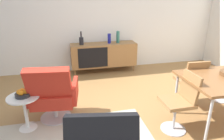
# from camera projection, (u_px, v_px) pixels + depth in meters

# --- Properties ---
(ground_plane) EXTENTS (8.32, 8.32, 0.00)m
(ground_plane) POSITION_uv_depth(u_px,v_px,m) (129.00, 124.00, 3.06)
(ground_plane) COLOR #9E7242
(wall_back) EXTENTS (6.80, 0.12, 2.80)m
(wall_back) POSITION_uv_depth(u_px,v_px,m) (98.00, 14.00, 4.94)
(wall_back) COLOR white
(wall_back) RESTS_ON ground_plane
(sideboard) EXTENTS (1.60, 0.45, 0.72)m
(sideboard) POSITION_uv_depth(u_px,v_px,m) (104.00, 55.00, 5.02)
(sideboard) COLOR olive
(sideboard) RESTS_ON ground_plane
(vase_cobalt) EXTENTS (0.08, 0.08, 0.29)m
(vase_cobalt) POSITION_uv_depth(u_px,v_px,m) (118.00, 37.00, 4.95)
(vase_cobalt) COLOR #337266
(vase_cobalt) RESTS_ON sideboard
(vase_sculptural_dark) EXTENTS (0.08, 0.08, 0.23)m
(vase_sculptural_dark) POSITION_uv_depth(u_px,v_px,m) (109.00, 38.00, 4.91)
(vase_sculptural_dark) COLOR navy
(vase_sculptural_dark) RESTS_ON sideboard
(vase_ceramic_small) EXTENTS (0.10, 0.10, 0.31)m
(vase_ceramic_small) POSITION_uv_depth(u_px,v_px,m) (81.00, 40.00, 4.77)
(vase_ceramic_small) COLOR black
(vase_ceramic_small) RESTS_ON sideboard
(dining_chair_near_window) EXTENTS (0.42, 0.40, 0.86)m
(dining_chair_near_window) POSITION_uv_depth(u_px,v_px,m) (181.00, 100.00, 2.79)
(dining_chair_near_window) COLOR #9E7042
(dining_chair_near_window) RESTS_ON ground_plane
(dining_chair_back_left) EXTENTS (0.42, 0.44, 0.86)m
(dining_chair_back_left) POSITION_uv_depth(u_px,v_px,m) (191.00, 81.00, 3.41)
(dining_chair_back_left) COLOR #9E7042
(dining_chair_back_left) RESTS_ON ground_plane
(lounge_chair_red) EXTENTS (0.78, 0.73, 0.95)m
(lounge_chair_red) POSITION_uv_depth(u_px,v_px,m) (52.00, 93.00, 3.00)
(lounge_chair_red) COLOR red
(lounge_chair_red) RESTS_ON ground_plane
(side_table_round) EXTENTS (0.44, 0.44, 0.52)m
(side_table_round) POSITION_uv_depth(u_px,v_px,m) (25.00, 109.00, 2.85)
(side_table_round) COLOR white
(side_table_round) RESTS_ON ground_plane
(fruit_bowl) EXTENTS (0.20, 0.20, 0.11)m
(fruit_bowl) POSITION_uv_depth(u_px,v_px,m) (22.00, 94.00, 2.77)
(fruit_bowl) COLOR #262628
(fruit_bowl) RESTS_ON side_table_round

